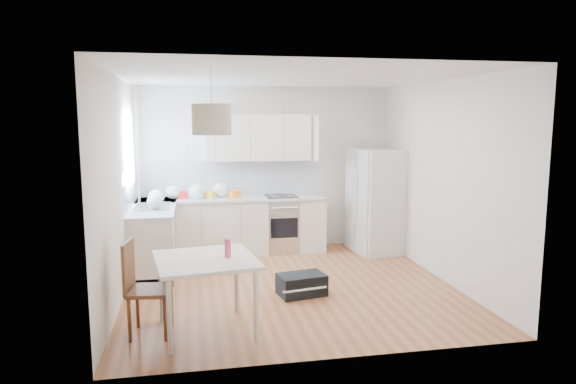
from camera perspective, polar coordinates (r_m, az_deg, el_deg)
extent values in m
plane|color=brown|center=(6.87, 0.21, -10.39)|extent=(4.20, 4.20, 0.00)
plane|color=white|center=(6.53, 0.22, 12.68)|extent=(4.20, 4.20, 0.00)
plane|color=silver|center=(8.62, -2.46, 2.62)|extent=(4.20, 0.00, 4.20)
plane|color=silver|center=(6.50, -18.28, 0.36)|extent=(0.00, 4.20, 4.20)
plane|color=silver|center=(7.26, 16.71, 1.22)|extent=(0.00, 4.20, 4.20)
cube|color=#BFE0F9|center=(7.60, -17.22, 4.53)|extent=(0.02, 1.00, 1.00)
cube|color=silver|center=(8.40, -6.18, -3.86)|extent=(3.00, 0.60, 0.88)
cube|color=silver|center=(7.81, -14.66, -5.01)|extent=(0.60, 1.80, 0.88)
cube|color=silver|center=(8.32, -6.23, -0.75)|extent=(3.02, 0.64, 0.04)
cube|color=silver|center=(7.72, -14.78, -1.68)|extent=(0.64, 1.82, 0.04)
cube|color=silver|center=(8.56, -6.42, 1.60)|extent=(3.00, 0.01, 0.58)
cube|color=silver|center=(7.70, -17.05, 0.54)|extent=(0.01, 1.80, 0.58)
cube|color=silver|center=(8.41, -3.34, 6.06)|extent=(1.70, 0.32, 0.75)
cube|color=beige|center=(5.33, -9.15, -7.49)|extent=(1.12, 1.12, 0.04)
cylinder|color=silver|center=(5.01, -13.02, -13.33)|extent=(0.05, 0.05, 0.74)
cylinder|color=silver|center=(5.15, -3.57, -12.53)|extent=(0.05, 0.05, 0.74)
cylinder|color=silver|center=(5.79, -13.89, -10.37)|extent=(0.05, 0.05, 0.74)
cylinder|color=silver|center=(5.91, -5.73, -9.78)|extent=(0.05, 0.05, 0.74)
cylinder|color=#D83C63|center=(5.32, -6.71, -6.01)|extent=(0.08, 0.08, 0.22)
cube|color=black|center=(6.51, 1.52, -10.24)|extent=(0.63, 0.47, 0.26)
cylinder|color=#C2B495|center=(5.22, -8.47, 7.99)|extent=(0.46, 0.46, 0.31)
ellipsoid|color=white|center=(8.30, -12.64, -0.03)|extent=(0.24, 0.21, 0.22)
ellipsoid|color=white|center=(8.21, -10.03, 0.03)|extent=(0.26, 0.22, 0.24)
ellipsoid|color=white|center=(8.34, -7.41, 0.23)|extent=(0.27, 0.23, 0.24)
ellipsoid|color=white|center=(7.90, -14.42, -0.51)|extent=(0.24, 0.20, 0.21)
ellipsoid|color=white|center=(7.50, -14.57, -1.03)|extent=(0.22, 0.19, 0.20)
cube|color=orange|center=(8.31, -5.90, -0.21)|extent=(0.20, 0.17, 0.12)
cube|color=yellow|center=(8.26, -8.79, -0.33)|extent=(0.20, 0.18, 0.11)
cube|color=red|center=(8.31, -11.79, -0.32)|extent=(0.21, 0.18, 0.12)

